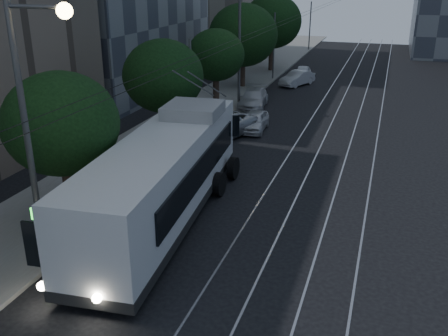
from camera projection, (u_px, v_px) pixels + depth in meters
ground at (225, 243)px, 18.23m from camera, size 120.00×120.00×0.00m
sidewalk at (214, 102)px, 38.09m from camera, size 5.00×90.00×0.15m
tram_rails at (348, 113)px, 35.16m from camera, size 4.52×90.00×0.02m
overhead_wires at (247, 58)px, 36.11m from camera, size 2.23×90.00×6.00m
trolleybus at (166, 175)px, 19.57m from camera, size 3.94×13.35×5.63m
pickup_silver at (219, 126)px, 29.71m from camera, size 4.28×5.85×1.48m
car_white_a at (255, 121)px, 31.18m from camera, size 1.63×3.61×1.20m
car_white_b at (253, 99)px, 36.49m from camera, size 2.36×4.73×1.32m
car_white_c at (297, 78)px, 43.77m from camera, size 2.76×4.04×1.26m
car_white_d at (303, 73)px, 46.22m from camera, size 1.85×3.77×1.24m
tree_1 at (61, 124)px, 18.72m from camera, size 4.37×4.37×5.92m
tree_2 at (163, 76)px, 27.15m from camera, size 4.42×4.42×6.00m
tree_3 at (216, 55)px, 34.22m from camera, size 3.95×3.95×5.78m
tree_4 at (243, 35)px, 41.54m from camera, size 5.76×5.76×7.02m
tree_5 at (272, 22)px, 48.54m from camera, size 5.73×5.73×7.43m
streetlamp_near at (35, 115)px, 14.70m from camera, size 2.15×0.44×8.72m
streetlamp_far at (245, 26)px, 34.49m from camera, size 2.34×0.44×9.63m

